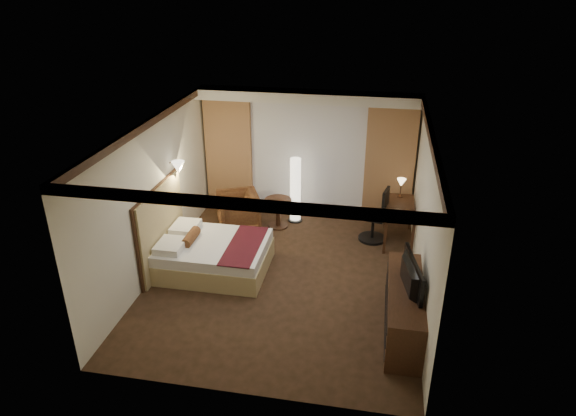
% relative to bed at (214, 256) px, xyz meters
% --- Properties ---
extents(floor, '(4.50, 5.50, 0.01)m').
position_rel_bed_xyz_m(floor, '(1.26, -0.03, -0.27)').
color(floor, black).
rests_on(floor, ground).
extents(ceiling, '(4.50, 5.50, 0.01)m').
position_rel_bed_xyz_m(ceiling, '(1.26, -0.03, 2.43)').
color(ceiling, white).
rests_on(ceiling, back_wall).
extents(back_wall, '(4.50, 0.02, 2.70)m').
position_rel_bed_xyz_m(back_wall, '(1.26, 2.72, 1.08)').
color(back_wall, beige).
rests_on(back_wall, floor).
extents(left_wall, '(0.02, 5.50, 2.70)m').
position_rel_bed_xyz_m(left_wall, '(-0.99, -0.03, 1.08)').
color(left_wall, beige).
rests_on(left_wall, floor).
extents(right_wall, '(0.02, 5.50, 2.70)m').
position_rel_bed_xyz_m(right_wall, '(3.51, -0.03, 1.08)').
color(right_wall, beige).
rests_on(right_wall, floor).
extents(crown_molding, '(4.50, 5.50, 0.12)m').
position_rel_bed_xyz_m(crown_molding, '(1.26, -0.03, 2.37)').
color(crown_molding, black).
rests_on(crown_molding, ceiling).
extents(soffit, '(4.50, 0.50, 0.20)m').
position_rel_bed_xyz_m(soffit, '(1.26, 2.47, 2.33)').
color(soffit, white).
rests_on(soffit, ceiling).
extents(curtain_sheer, '(2.48, 0.04, 2.45)m').
position_rel_bed_xyz_m(curtain_sheer, '(1.26, 2.64, 0.98)').
color(curtain_sheer, silver).
rests_on(curtain_sheer, back_wall).
extents(curtain_left_drape, '(1.00, 0.14, 2.45)m').
position_rel_bed_xyz_m(curtain_left_drape, '(-0.44, 2.58, 0.98)').
color(curtain_left_drape, '#AE7B4F').
rests_on(curtain_left_drape, back_wall).
extents(curtain_right_drape, '(1.00, 0.14, 2.45)m').
position_rel_bed_xyz_m(curtain_right_drape, '(2.96, 2.58, 0.98)').
color(curtain_right_drape, '#AE7B4F').
rests_on(curtain_right_drape, back_wall).
extents(wall_sconce, '(0.24, 0.24, 0.24)m').
position_rel_bed_xyz_m(wall_sconce, '(-0.83, 0.73, 1.35)').
color(wall_sconce, white).
rests_on(wall_sconce, left_wall).
extents(bed, '(1.86, 1.45, 0.55)m').
position_rel_bed_xyz_m(bed, '(0.00, 0.00, 0.00)').
color(bed, white).
rests_on(bed, floor).
extents(headboard, '(0.12, 1.75, 1.50)m').
position_rel_bed_xyz_m(headboard, '(-0.94, 0.00, 0.48)').
color(headboard, tan).
rests_on(headboard, floor).
extents(armchair, '(1.01, 1.04, 0.83)m').
position_rel_bed_xyz_m(armchair, '(-0.03, 1.68, 0.14)').
color(armchair, '#462115').
rests_on(armchair, floor).
extents(side_table, '(0.56, 0.56, 0.61)m').
position_rel_bed_xyz_m(side_table, '(0.78, 1.85, 0.03)').
color(side_table, black).
rests_on(side_table, floor).
extents(floor_lamp, '(0.30, 0.30, 1.42)m').
position_rel_bed_xyz_m(floor_lamp, '(1.08, 2.18, 0.43)').
color(floor_lamp, white).
rests_on(floor_lamp, floor).
extents(desk, '(0.55, 1.22, 0.75)m').
position_rel_bed_xyz_m(desk, '(3.21, 1.68, 0.10)').
color(desk, black).
rests_on(desk, floor).
extents(desk_lamp, '(0.18, 0.18, 0.34)m').
position_rel_bed_xyz_m(desk_lamp, '(3.21, 2.14, 0.65)').
color(desk_lamp, '#FFD899').
rests_on(desk_lamp, desk).
extents(office_chair, '(0.64, 0.64, 1.12)m').
position_rel_bed_xyz_m(office_chair, '(2.72, 1.63, 0.29)').
color(office_chair, black).
rests_on(office_chair, floor).
extents(dresser, '(0.50, 1.95, 0.76)m').
position_rel_bed_xyz_m(dresser, '(3.26, -1.12, 0.11)').
color(dresser, black).
rests_on(dresser, floor).
extents(television, '(0.79, 1.13, 0.14)m').
position_rel_bed_xyz_m(television, '(3.23, -1.12, 0.79)').
color(television, black).
rests_on(television, dresser).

